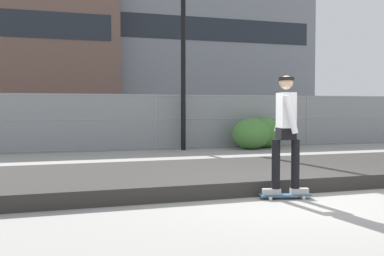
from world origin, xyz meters
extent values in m
plane|color=gray|center=(0.00, 0.00, 0.00)|extent=(120.00, 120.00, 0.00)
cube|color=#33302D|center=(0.00, 2.06, 0.12)|extent=(13.68, 3.40, 0.24)
cube|color=#2D608C|center=(-0.19, 0.09, 0.06)|extent=(0.82, 0.38, 0.02)
cylinder|color=silver|center=(0.09, 0.12, 0.03)|extent=(0.06, 0.04, 0.05)
cylinder|color=silver|center=(0.04, -0.06, 0.03)|extent=(0.06, 0.04, 0.05)
cylinder|color=silver|center=(-0.42, 0.24, 0.03)|extent=(0.06, 0.04, 0.05)
cylinder|color=silver|center=(-0.46, 0.06, 0.03)|extent=(0.06, 0.04, 0.05)
cube|color=#99999E|center=(0.07, 0.03, 0.05)|extent=(0.08, 0.15, 0.01)
cube|color=#99999E|center=(-0.44, 0.15, 0.05)|extent=(0.08, 0.15, 0.01)
cube|color=#B2ADA8|center=(0.03, 0.04, 0.12)|extent=(0.30, 0.16, 0.09)
cube|color=#B2ADA8|center=(-0.40, 0.14, 0.12)|extent=(0.30, 0.16, 0.09)
cylinder|color=black|center=(-0.04, 0.05, 0.54)|extent=(0.13, 0.13, 0.76)
cylinder|color=black|center=(-0.34, 0.12, 0.54)|extent=(0.13, 0.13, 0.76)
cube|color=black|center=(-0.19, 0.09, 1.01)|extent=(0.31, 0.39, 0.18)
cube|color=white|center=(-0.19, 0.09, 1.37)|extent=(0.30, 0.42, 0.54)
cylinder|color=white|center=(-0.13, 0.33, 1.31)|extent=(0.25, 0.14, 0.58)
cylinder|color=white|center=(-0.24, -0.15, 1.31)|extent=(0.25, 0.14, 0.58)
sphere|color=tan|center=(-0.19, 0.09, 1.80)|extent=(0.21, 0.21, 0.21)
cylinder|color=black|center=(-0.19, 0.09, 1.85)|extent=(0.24, 0.24, 0.05)
cylinder|color=gray|center=(0.00, 8.96, 0.93)|extent=(0.06, 0.06, 1.85)
cylinder|color=gray|center=(5.80, 8.96, 0.93)|extent=(0.06, 0.06, 1.85)
cylinder|color=gray|center=(0.00, 8.96, 1.81)|extent=(23.21, 0.04, 0.04)
cylinder|color=gray|center=(0.00, 8.96, 1.02)|extent=(23.21, 0.04, 0.04)
cylinder|color=gray|center=(0.00, 8.96, 0.06)|extent=(23.21, 0.04, 0.04)
cube|color=gray|center=(0.00, 8.96, 0.93)|extent=(23.21, 0.01, 1.85)
cylinder|color=black|center=(0.85, 8.58, 3.62)|extent=(0.16, 0.16, 7.24)
cube|color=navy|center=(-4.12, 11.55, 0.67)|extent=(4.46, 1.94, 0.70)
cube|color=#23282D|center=(-4.32, 11.54, 1.34)|extent=(2.25, 1.67, 0.64)
cylinder|color=black|center=(-2.78, 12.45, 0.32)|extent=(0.65, 0.26, 0.64)
cylinder|color=black|center=(-2.73, 10.74, 0.32)|extent=(0.65, 0.26, 0.64)
cube|color=#474C54|center=(1.50, 10.99, 0.67)|extent=(4.53, 2.15, 0.70)
cube|color=#23282D|center=(1.30, 11.01, 1.34)|extent=(2.32, 1.77, 0.64)
cylinder|color=black|center=(2.93, 11.73, 0.32)|extent=(0.66, 0.29, 0.64)
cylinder|color=black|center=(2.79, 10.03, 0.32)|extent=(0.66, 0.29, 0.64)
cylinder|color=black|center=(0.21, 11.95, 0.32)|extent=(0.66, 0.29, 0.64)
cylinder|color=black|center=(0.07, 10.25, 0.32)|extent=(0.66, 0.29, 0.64)
cube|color=black|center=(7.65, 11.19, 0.67)|extent=(4.47, 1.97, 0.70)
cube|color=#23282D|center=(7.45, 11.19, 1.34)|extent=(2.26, 1.69, 0.64)
cylinder|color=black|center=(9.05, 11.99, 0.32)|extent=(0.65, 0.27, 0.64)
cylinder|color=black|center=(8.98, 10.28, 0.32)|extent=(0.65, 0.27, 0.64)
cylinder|color=black|center=(6.32, 12.09, 0.32)|extent=(0.65, 0.27, 0.64)
cylinder|color=black|center=(6.25, 10.39, 0.32)|extent=(0.65, 0.27, 0.64)
cube|color=slate|center=(12.62, 47.14, 7.91)|extent=(29.89, 10.94, 15.82)
cube|color=#1E232B|center=(12.62, 41.65, 9.81)|extent=(27.50, 0.04, 2.50)
ellipsoid|color=#477F38|center=(3.13, 8.14, 0.52)|extent=(1.35, 1.11, 1.04)
ellipsoid|color=#477F38|center=(3.85, 8.53, 0.54)|extent=(1.39, 1.14, 1.07)
camera|label=1|loc=(-3.90, -6.35, 1.42)|focal=44.37mm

